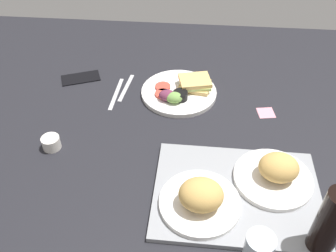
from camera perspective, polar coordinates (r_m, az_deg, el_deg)
name	(u,v)px	position (r cm, az deg, el deg)	size (l,w,h in cm)	color
ground_plane	(175,133)	(121.57, 1.07, -1.04)	(190.00, 150.00, 3.00)	black
serving_tray	(237,194)	(103.50, 10.59, -10.27)	(45.00, 33.00, 1.60)	gray
bread_plate_near	(276,173)	(105.67, 16.38, -6.95)	(21.79, 21.79, 8.83)	white
bread_plate_far	(201,198)	(96.05, 5.06, -11.08)	(21.48, 21.48, 9.22)	white
plate_with_salad	(181,91)	(133.78, 2.03, 5.42)	(27.32, 27.32, 5.40)	white
soda_bottle	(329,224)	(92.32, 23.73, -13.73)	(6.40, 6.40, 20.60)	black
espresso_cup	(51,143)	(118.75, -17.65, -2.48)	(5.60, 5.60, 4.00)	silver
fork	(126,88)	(138.90, -6.51, 5.94)	(17.00, 1.40, 0.50)	#B7B7BC
knife	(116,94)	(136.36, -8.04, 5.00)	(19.00, 1.40, 0.50)	#B7B7BC
cell_phone	(81,78)	(146.99, -13.38, 7.31)	(14.40, 7.20, 0.80)	black
sticky_note	(266,113)	(131.22, 14.93, 2.00)	(5.60, 5.60, 0.12)	pink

